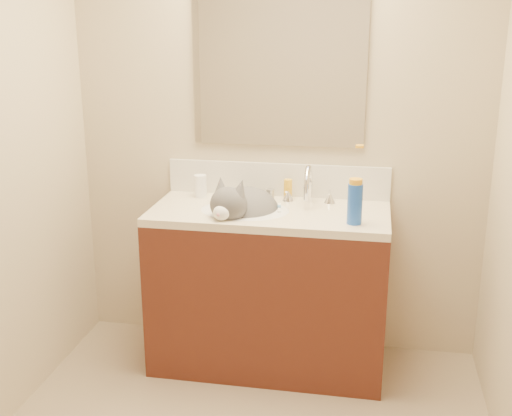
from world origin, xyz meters
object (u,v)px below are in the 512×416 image
at_px(cat, 242,211).
at_px(amber_bottle, 288,190).
at_px(vanity_cabinet, 269,291).
at_px(silver_jar, 270,194).
at_px(faucet, 308,188).
at_px(spray_can, 355,204).
at_px(basin, 245,223).
at_px(pill_bottle, 200,186).

bearing_deg(cat, amber_bottle, 61.93).
xyz_separation_m(vanity_cabinet, silver_jar, (-0.03, 0.20, 0.48)).
bearing_deg(faucet, amber_bottle, 151.17).
distance_m(faucet, amber_bottle, 0.13).
bearing_deg(vanity_cabinet, amber_bottle, 71.72).
height_order(cat, spray_can, cat).
bearing_deg(spray_can, cat, 166.42).
distance_m(cat, amber_bottle, 0.30).
bearing_deg(basin, spray_can, -12.36).
height_order(amber_bottle, spray_can, spray_can).
xyz_separation_m(basin, spray_can, (0.55, -0.12, 0.17)).
bearing_deg(faucet, basin, -150.88).
height_order(pill_bottle, silver_jar, pill_bottle).
relative_size(basin, amber_bottle, 4.09).
xyz_separation_m(faucet, spray_can, (0.25, -0.29, 0.01)).
xyz_separation_m(silver_jar, amber_bottle, (0.10, 0.00, 0.03)).
height_order(pill_bottle, amber_bottle, pill_bottle).
bearing_deg(spray_can, amber_bottle, 135.96).
bearing_deg(faucet, vanity_cabinet, -142.71).
bearing_deg(amber_bottle, cat, -133.48).
distance_m(vanity_cabinet, pill_bottle, 0.67).
xyz_separation_m(vanity_cabinet, spray_can, (0.43, -0.15, 0.55)).
bearing_deg(silver_jar, vanity_cabinet, -81.44).
xyz_separation_m(vanity_cabinet, basin, (-0.12, -0.03, 0.38)).
height_order(vanity_cabinet, spray_can, spray_can).
relative_size(vanity_cabinet, spray_can, 6.24).
relative_size(silver_jar, amber_bottle, 0.48).
bearing_deg(spray_can, silver_jar, 142.68).
bearing_deg(basin, amber_bottle, 51.02).
bearing_deg(amber_bottle, vanity_cabinet, -108.28).
bearing_deg(vanity_cabinet, silver_jar, 98.56).
distance_m(faucet, cat, 0.36).
xyz_separation_m(vanity_cabinet, pill_bottle, (-0.40, 0.16, 0.51)).
height_order(faucet, amber_bottle, faucet).
bearing_deg(faucet, silver_jar, 163.58).
height_order(basin, spray_can, spray_can).
height_order(vanity_cabinet, silver_jar, silver_jar).
height_order(basin, cat, cat).
xyz_separation_m(cat, spray_can, (0.56, -0.14, 0.11)).
bearing_deg(spray_can, basin, 167.64).
relative_size(faucet, pill_bottle, 2.32).
relative_size(faucet, silver_jar, 5.25).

